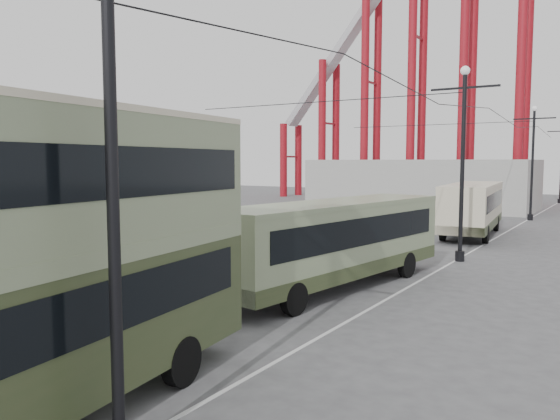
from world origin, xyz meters
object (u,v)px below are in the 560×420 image
Objects in this scene: double_decker_bus at (13,253)px; pedestrian at (232,291)px; single_decker_green at (335,239)px; single_decker_cream at (472,206)px.

double_decker_bus is 8.41m from pedestrian.
single_decker_green is at bearing 85.11° from double_decker_bus.
single_decker_green is at bearing -98.41° from single_decker_cream.
single_decker_cream is 23.63m from pedestrian.
double_decker_bus is 13.27m from single_decker_green.
double_decker_bus is 31.49m from single_decker_cream.
double_decker_bus is at bearing 93.84° from pedestrian.
single_decker_cream is at bearing 82.25° from double_decker_bus.
single_decker_green reaches higher than pedestrian.
pedestrian is at bearing -91.66° from single_decker_green.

